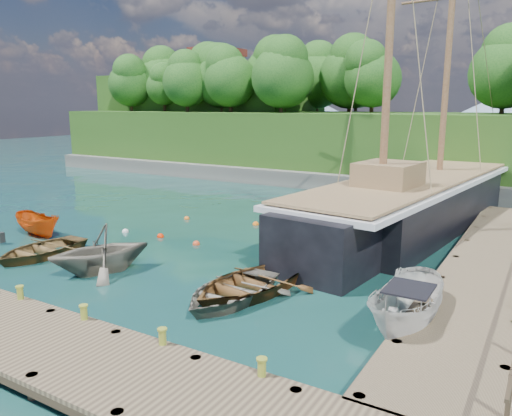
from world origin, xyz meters
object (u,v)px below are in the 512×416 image
Objects in this scene: rowboat_2 at (248,294)px; schooner at (412,207)px; cabin_boat_white at (406,333)px; rowboat_1 at (102,272)px; motorboat_orange at (39,236)px; rowboat_3 at (230,300)px; rowboat_0 at (41,257)px.

schooner reaches higher than rowboat_2.
rowboat_2 is 1.07× the size of cabin_boat_white.
schooner is at bearing 90.64° from rowboat_2.
rowboat_1 is 0.14× the size of schooner.
motorboat_orange is 0.78× the size of cabin_boat_white.
rowboat_1 is 6.52m from rowboat_2.
motorboat_orange reaches higher than rowboat_2.
rowboat_3 is (6.21, 0.21, 0.00)m from rowboat_1.
motorboat_orange is (-13.51, 2.17, 0.00)m from rowboat_3.
schooner reaches higher than cabin_boat_white.
motorboat_orange reaches higher than rowboat_0.
rowboat_2 is 13.35m from schooner.
schooner is at bearing 80.24° from rowboat_3.
cabin_boat_white is at bearing 2.79° from rowboat_0.
rowboat_2 is at bearing 35.67° from rowboat_1.
rowboat_1 is 0.81× the size of rowboat_2.
rowboat_3 is 1.27× the size of motorboat_orange.
schooner reaches higher than rowboat_0.
rowboat_1 reaches higher than cabin_boat_white.
rowboat_1 is (3.99, -0.08, 0.00)m from rowboat_0.
rowboat_3 is at bearing 28.39° from rowboat_1.
schooner reaches higher than rowboat_3.
rowboat_1 is at bearing -175.90° from cabin_boat_white.
motorboat_orange is (-7.30, 2.38, 0.00)m from rowboat_1.
rowboat_2 is at bearing 5.51° from rowboat_0.
cabin_boat_white is (5.75, -0.24, 0.00)m from rowboat_2.
cabin_boat_white is (5.97, 0.59, 0.00)m from rowboat_3.
motorboat_orange is at bearing 175.70° from cabin_boat_white.
rowboat_3 is at bearing -89.39° from motorboat_orange.
rowboat_3 is 13.68m from motorboat_orange.
cabin_boat_white is 13.72m from schooner.
motorboat_orange is at bearing 145.40° from rowboat_0.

